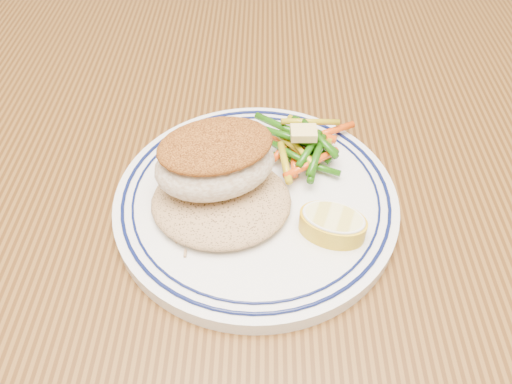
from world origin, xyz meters
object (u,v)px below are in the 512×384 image
Objects in this scene: dining_table at (215,282)px; fish_fillet at (215,159)px; rice_pilaf at (221,199)px; vegetable_pile at (304,144)px; lemon_wedge at (333,224)px; plate at (256,200)px.

fish_fillet is at bearing 68.63° from dining_table.
fish_fillet is at bearing 105.28° from rice_pilaf.
vegetable_pile is (0.08, 0.05, -0.03)m from fish_fillet.
vegetable_pile is at bearing 42.87° from rice_pilaf.
vegetable_pile is at bearing 34.15° from fish_fillet.
plate is at bearing 147.28° from lemon_wedge.
fish_fillet is (-0.03, 0.00, 0.05)m from plate.
plate is 0.06m from fish_fillet.
dining_table is at bearing -139.36° from vegetable_pile.
fish_fillet reaches higher than dining_table.
dining_table is 12.42× the size of rice_pilaf.
lemon_wedge is (0.06, -0.04, 0.02)m from plate.
rice_pilaf is 0.10m from vegetable_pile.
vegetable_pile reaches higher than rice_pilaf.
dining_table is at bearing -154.98° from plate.
rice_pilaf is at bearing 24.14° from dining_table.
fish_fillet is at bearing 177.42° from plate.
lemon_wedge is at bearing -32.72° from plate.
vegetable_pile is (0.07, 0.07, 0.00)m from rice_pilaf.
fish_fillet is 0.10m from vegetable_pile.
dining_table is 5.95× the size of plate.
lemon_wedge is (0.09, -0.03, 0.00)m from rice_pilaf.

